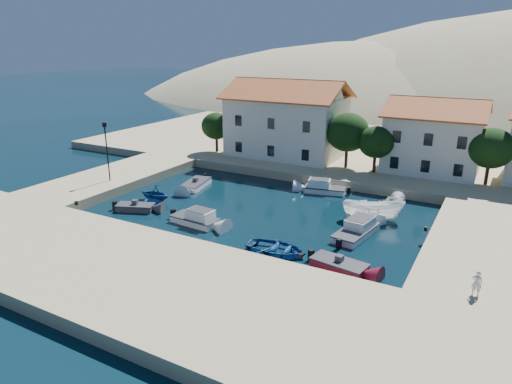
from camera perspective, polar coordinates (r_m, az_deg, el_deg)
ground at (r=35.27m, az=-7.07°, el=-7.36°), size 400.00×400.00×0.00m
quay_south at (r=30.97m, az=-13.71°, el=-10.57°), size 52.00×12.00×1.00m
quay_east at (r=38.46m, az=28.91°, el=-6.58°), size 11.00×20.00×1.00m
quay_west at (r=54.09m, az=-17.31°, el=1.66°), size 8.00×20.00×1.00m
quay_north at (r=67.39m, az=13.66°, el=5.14°), size 80.00×36.00×1.00m
hills at (r=154.06m, az=28.56°, el=1.45°), size 254.00×176.00×99.00m
building_left at (r=59.82m, az=3.89°, el=9.31°), size 14.70×9.45×9.70m
building_mid at (r=55.88m, az=21.39°, el=6.73°), size 10.50×8.40×8.30m
trees at (r=54.02m, az=12.90°, el=6.75°), size 37.30×5.30×6.45m
lamppost at (r=50.69m, az=-18.18°, el=5.47°), size 0.35×0.25×6.22m
bollards at (r=36.39m, az=0.02°, el=-4.40°), size 29.36×9.56×0.30m
motorboat_grey_sw at (r=44.56m, az=-14.84°, el=-1.88°), size 3.80×2.72×1.25m
cabin_cruiser_south at (r=40.27m, az=-7.63°, el=-3.31°), size 4.52×2.19×1.60m
rowboat_south at (r=34.79m, az=2.59°, el=-7.60°), size 4.93×3.62×0.99m
motorboat_red_se at (r=32.84m, az=10.34°, el=-8.99°), size 4.15×2.35×1.25m
cabin_cruiser_east at (r=38.28m, az=12.40°, el=-4.77°), size 2.79×5.36×1.60m
boat_east at (r=42.17m, az=14.33°, el=-3.43°), size 5.79×3.75×2.09m
motorboat_white_ne at (r=45.48m, az=16.67°, el=-1.64°), size 1.55×3.27×1.25m
rowboat_west at (r=46.96m, az=-12.48°, el=-1.05°), size 3.47×3.01×1.81m
motorboat_white_west at (r=50.54m, az=-7.54°, el=0.96°), size 2.89×4.80×1.25m
cabin_cruiser_north at (r=48.66m, az=8.60°, el=0.45°), size 4.56×2.70×1.60m
pedestrian at (r=30.03m, az=25.89°, el=-10.17°), size 0.58×0.38×1.58m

